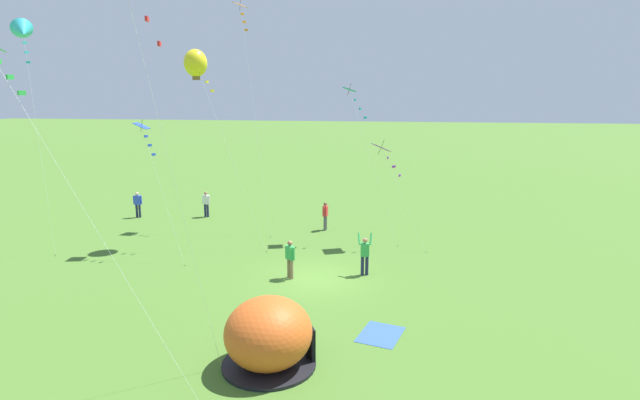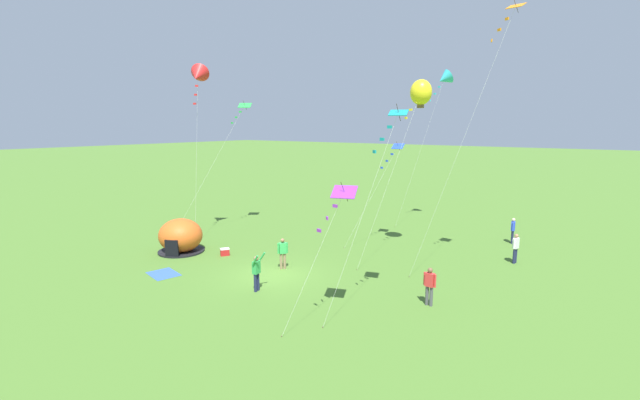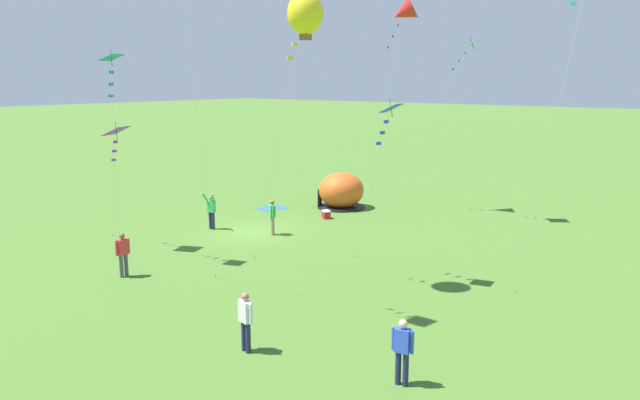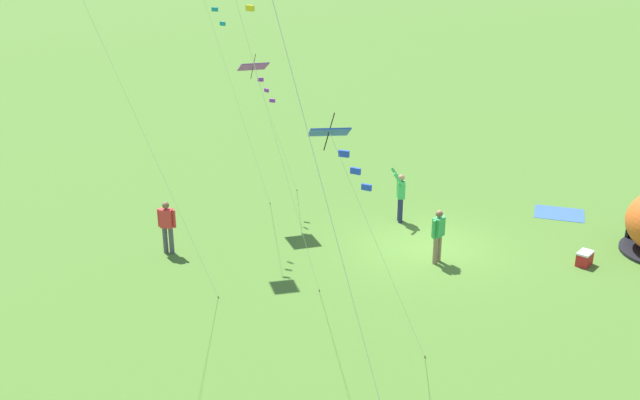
% 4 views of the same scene
% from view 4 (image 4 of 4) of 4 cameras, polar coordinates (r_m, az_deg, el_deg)
% --- Properties ---
extents(ground_plane, '(300.00, 300.00, 0.00)m').
position_cam_4_polar(ground_plane, '(24.26, 8.24, -3.59)').
color(ground_plane, '#477028').
extents(picnic_blanket, '(1.95, 1.66, 0.01)m').
position_cam_4_polar(picnic_blanket, '(27.96, 17.77, -0.99)').
color(picnic_blanket, '#3359A5').
rests_on(picnic_blanket, ground).
extents(cooler_box, '(0.61, 0.65, 0.44)m').
position_cam_4_polar(cooler_box, '(24.13, 19.51, -4.22)').
color(cooler_box, red).
rests_on(cooler_box, ground).
extents(person_arms_raised, '(0.52, 0.68, 1.89)m').
position_cam_4_polar(person_arms_raised, '(25.76, 6.14, 0.43)').
color(person_arms_raised, '#1E2347').
rests_on(person_arms_raised, ground).
extents(person_far_back, '(0.59, 0.28, 1.72)m').
position_cam_4_polar(person_far_back, '(23.72, -11.57, -1.85)').
color(person_far_back, '#4C4C51').
rests_on(person_far_back, ground).
extents(person_near_tent, '(0.42, 0.49, 1.72)m').
position_cam_4_polar(person_near_tent, '(22.90, 8.99, -2.53)').
color(person_near_tent, '#8C7251').
rests_on(person_near_tent, ground).
extents(kite_purple, '(1.73, 3.10, 5.67)m').
position_cam_4_polar(kite_purple, '(25.32, -4.90, 9.68)').
color(kite_purple, silver).
rests_on(kite_purple, ground).
extents(kite_blue, '(2.57, 3.39, 6.78)m').
position_cam_4_polar(kite_blue, '(13.41, 1.41, 4.02)').
color(kite_blue, silver).
rests_on(kite_blue, ground).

